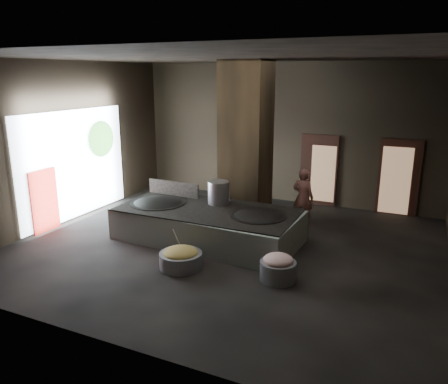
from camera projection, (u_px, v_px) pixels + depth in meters
The scene contains 27 objects.
floor at pixel (227, 247), 10.88m from camera, with size 10.00×9.00×0.10m, color black.
ceiling at pixel (228, 54), 9.68m from camera, with size 10.00×9.00×0.10m, color black.
back_wall at pixel (285, 133), 14.27m from camera, with size 10.00×0.10×4.50m, color black.
front_wall at pixel (98, 209), 6.29m from camera, with size 10.00×0.10×4.50m, color black.
left_wall at pixel (65, 143), 12.32m from camera, with size 0.10×9.00×4.50m, color black.
pillar at pixel (246, 144), 12.07m from camera, with size 1.20×1.20×4.50m, color black.
hearth_platform at pixel (208, 225), 11.14m from camera, with size 4.60×2.20×0.80m, color #ABBFAF.
platform_cap at pixel (207, 210), 11.03m from camera, with size 4.50×2.16×0.03m, color black.
wok_left at pixel (158, 205), 11.59m from camera, with size 1.45×1.45×0.40m, color black.
wok_left_rim at pixel (158, 203), 11.57m from camera, with size 1.48×1.48×0.05m, color black.
wok_right at pixel (258, 219), 10.55m from camera, with size 1.35×1.35×0.38m, color black.
wok_right_rim at pixel (258, 216), 10.53m from camera, with size 1.38×1.38×0.05m, color black.
stock_pot at pixel (219, 193), 11.41m from camera, with size 0.56×0.56×0.60m, color #B1B2B9.
splash_guard at pixel (173, 188), 12.22m from camera, with size 1.60×0.06×0.40m, color black.
cook at pixel (303, 197), 12.09m from camera, with size 0.60×0.39×1.64m, color #8C5247.
veg_basin at pixel (181, 260), 9.59m from camera, with size 0.94×0.94×0.35m, color gray.
veg_fill at pixel (181, 253), 9.54m from camera, with size 0.77×0.77×0.24m, color olive.
ladle at pixel (178, 241), 9.68m from camera, with size 0.03×0.03×0.74m, color #B1B2B9.
meat_basin at pixel (278, 271), 9.00m from camera, with size 0.75×0.75×0.41m, color gray.
meat_fill at pixel (278, 260), 8.93m from camera, with size 0.62×0.62×0.24m, color tan.
doorway_near at pixel (319, 172), 13.99m from camera, with size 1.18×0.08×2.38m, color black.
doorway_near_glow at pixel (323, 174), 13.92m from camera, with size 0.76×0.04×1.81m, color #8C6647.
doorway_far at pixel (399, 179), 13.02m from camera, with size 1.18×0.08×2.38m, color black.
doorway_far_glow at pixel (396, 181), 13.01m from camera, with size 0.85×0.04×2.02m, color #8C6647.
left_opening at pixel (75, 164), 12.63m from camera, with size 0.04×4.20×3.10m, color white.
pavilion_sliver at pixel (44, 201), 11.66m from camera, with size 0.05×0.90×1.70m, color maroon.
tree_silhouette at pixel (101, 139), 13.40m from camera, with size 0.28×1.10×1.10m, color #194714.
Camera 1 is at (4.18, -9.24, 4.13)m, focal length 35.00 mm.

